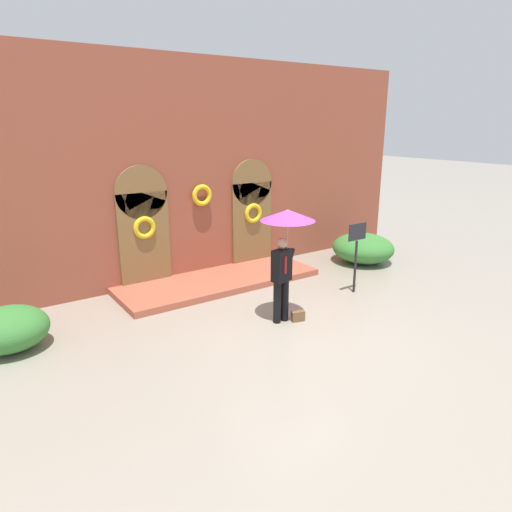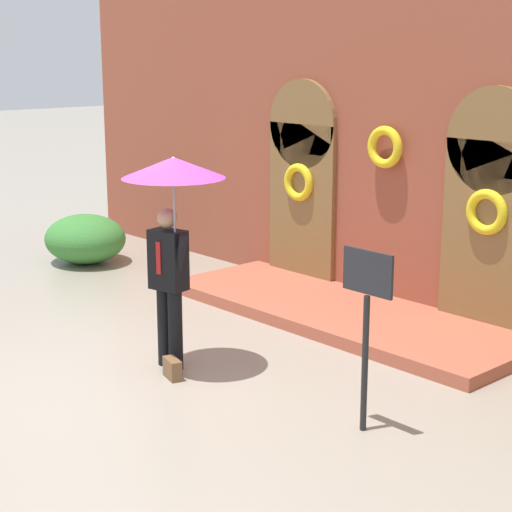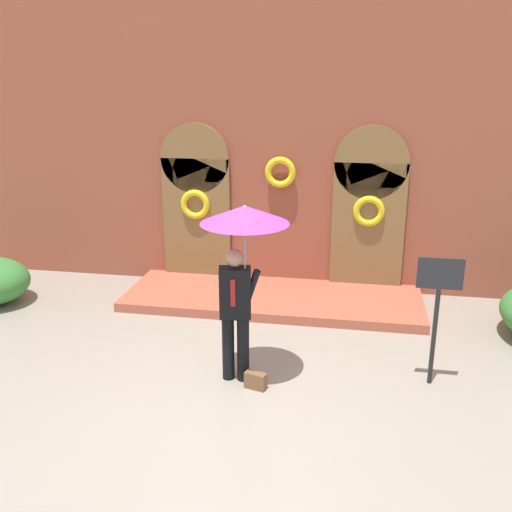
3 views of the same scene
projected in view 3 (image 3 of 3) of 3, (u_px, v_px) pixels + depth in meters
ground_plane at (237, 392)px, 7.27m from camera, size 80.00×80.00×0.00m
building_facade at (283, 143)px, 10.35m from camera, size 14.00×2.30×5.60m
person_with_umbrella at (242, 241)px, 7.01m from camera, size 1.10×1.10×2.36m
handbag at (256, 381)px, 7.33m from camera, size 0.30×0.19×0.22m
sign_post at (438, 300)px, 7.15m from camera, size 0.56×0.06×1.72m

